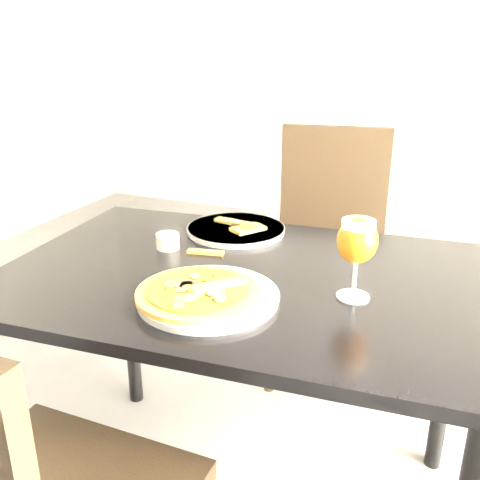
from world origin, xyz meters
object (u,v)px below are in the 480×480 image
at_px(dining_table, 243,304).
at_px(beer_glass, 357,241).
at_px(chair_far, 328,243).
at_px(pizza, 199,291).

xyz_separation_m(dining_table, beer_glass, (0.28, -0.03, 0.23)).
height_order(chair_far, beer_glass, chair_far).
relative_size(chair_far, beer_glass, 5.21).
relative_size(pizza, beer_glass, 1.46).
bearing_deg(pizza, dining_table, 81.99).
height_order(chair_far, pizza, chair_far).
relative_size(dining_table, beer_glass, 6.71).
height_order(pizza, beer_glass, beer_glass).
height_order(dining_table, beer_glass, beer_glass).
xyz_separation_m(pizza, beer_glass, (0.31, 0.16, 0.11)).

